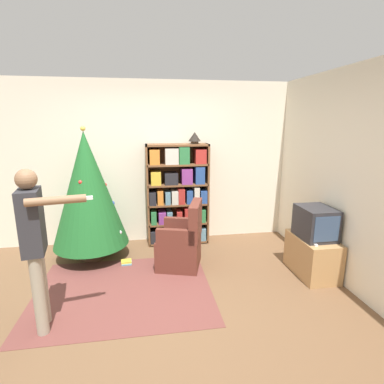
% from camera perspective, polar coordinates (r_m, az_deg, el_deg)
% --- Properties ---
extents(ground_plane, '(14.00, 14.00, 0.00)m').
position_cam_1_polar(ground_plane, '(3.56, -6.61, -20.27)').
color(ground_plane, brown).
extents(wall_back, '(8.00, 0.10, 2.60)m').
position_cam_1_polar(wall_back, '(4.96, -8.01, 5.44)').
color(wall_back, silver).
rests_on(wall_back, ground_plane).
extents(wall_right, '(0.10, 8.00, 2.60)m').
position_cam_1_polar(wall_right, '(3.88, 29.52, 1.71)').
color(wall_right, silver).
rests_on(wall_right, ground_plane).
extents(area_rug, '(2.05, 1.65, 0.01)m').
position_cam_1_polar(area_rug, '(3.83, -12.84, -17.81)').
color(area_rug, brown).
rests_on(area_rug, ground_plane).
extents(bookshelf, '(0.99, 0.33, 1.62)m').
position_cam_1_polar(bookshelf, '(4.84, -2.67, -0.60)').
color(bookshelf, brown).
rests_on(bookshelf, ground_plane).
extents(tv_stand, '(0.43, 0.72, 0.51)m').
position_cam_1_polar(tv_stand, '(4.29, 21.92, -11.20)').
color(tv_stand, tan).
rests_on(tv_stand, ground_plane).
extents(television, '(0.39, 0.49, 0.40)m').
position_cam_1_polar(television, '(4.13, 22.48, -5.43)').
color(television, '#28282D').
rests_on(television, tv_stand).
extents(game_remote, '(0.04, 0.12, 0.02)m').
position_cam_1_polar(game_remote, '(3.96, 22.22, -9.14)').
color(game_remote, white).
rests_on(game_remote, tv_stand).
extents(christmas_tree, '(1.06, 1.06, 1.91)m').
position_cam_1_polar(christmas_tree, '(4.46, -19.23, 0.36)').
color(christmas_tree, '#4C3323').
rests_on(christmas_tree, ground_plane).
extents(armchair, '(0.71, 0.70, 0.92)m').
position_cam_1_polar(armchair, '(4.17, -1.93, -9.87)').
color(armchair, brown).
rests_on(armchair, ground_plane).
extents(standing_person, '(0.68, 0.46, 1.56)m').
position_cam_1_polar(standing_person, '(3.10, -27.74, -7.84)').
color(standing_person, '#9E937F').
rests_on(standing_person, ground_plane).
extents(table_lamp, '(0.20, 0.20, 0.18)m').
position_cam_1_polar(table_lamp, '(4.75, 0.50, 10.40)').
color(table_lamp, '#473828').
rests_on(table_lamp, bookshelf).
extents(book_pile_near_tree, '(0.16, 0.15, 0.05)m').
position_cam_1_polar(book_pile_near_tree, '(4.44, -12.37, -12.93)').
color(book_pile_near_tree, '#5B899E').
rests_on(book_pile_near_tree, ground_plane).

